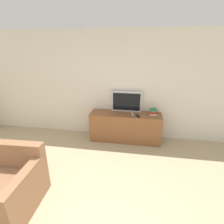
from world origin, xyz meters
TOP-DOWN VIEW (x-y plane):
  - wall_back at (0.00, 3.03)m, footprint 9.00×0.06m
  - tv_stand at (0.70, 2.74)m, footprint 1.70×0.48m
  - television at (0.70, 2.94)m, footprint 0.74×0.09m
  - book_stack at (1.34, 2.80)m, footprint 0.17×0.19m
  - remote_on_stand at (0.86, 2.73)m, footprint 0.08×0.18m
  - remote_secondary at (0.99, 2.62)m, footprint 0.10×0.17m

SIDE VIEW (x-z plane):
  - tv_stand at x=0.70m, z-range 0.00..0.70m
  - remote_secondary at x=0.99m, z-range 0.70..0.72m
  - remote_on_stand at x=0.86m, z-range 0.70..0.72m
  - book_stack at x=1.34m, z-range 0.70..0.83m
  - television at x=0.70m, z-range 0.70..1.20m
  - wall_back at x=0.00m, z-range 0.00..2.60m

